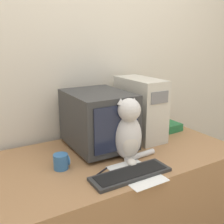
% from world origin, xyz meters
% --- Properties ---
extents(wall_back, '(7.00, 0.05, 2.50)m').
position_xyz_m(wall_back, '(0.00, 0.87, 1.25)').
color(wall_back, beige).
rests_on(wall_back, ground_plane).
extents(desk, '(1.56, 0.81, 0.73)m').
position_xyz_m(desk, '(0.00, 0.40, 0.36)').
color(desk, '#9E7047').
rests_on(desk, ground_plane).
extents(crt_monitor, '(0.36, 0.47, 0.37)m').
position_xyz_m(crt_monitor, '(-0.03, 0.54, 0.92)').
color(crt_monitor, '#333333').
rests_on(crt_monitor, desk).
extents(computer_tower, '(0.20, 0.42, 0.43)m').
position_xyz_m(computer_tower, '(0.32, 0.57, 0.94)').
color(computer_tower, beige).
rests_on(computer_tower, desk).
extents(keyboard, '(0.44, 0.14, 0.02)m').
position_xyz_m(keyboard, '(-0.06, 0.12, 0.74)').
color(keyboard, '#2D2D2D').
rests_on(keyboard, desk).
extents(cat, '(0.28, 0.25, 0.38)m').
position_xyz_m(cat, '(0.04, 0.30, 0.90)').
color(cat, silver).
rests_on(cat, desk).
extents(book_stack, '(0.16, 0.20, 0.06)m').
position_xyz_m(book_stack, '(0.61, 0.58, 0.76)').
color(book_stack, '#28703D').
rests_on(book_stack, desk).
extents(pen, '(0.14, 0.08, 0.01)m').
position_xyz_m(pen, '(-0.20, 0.22, 0.73)').
color(pen, black).
rests_on(pen, desk).
extents(paper_sheet, '(0.22, 0.30, 0.00)m').
position_xyz_m(paper_sheet, '(-0.02, 0.12, 0.73)').
color(paper_sheet, white).
rests_on(paper_sheet, desk).
extents(mug, '(0.09, 0.08, 0.09)m').
position_xyz_m(mug, '(-0.34, 0.38, 0.77)').
color(mug, '#33669E').
rests_on(mug, desk).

